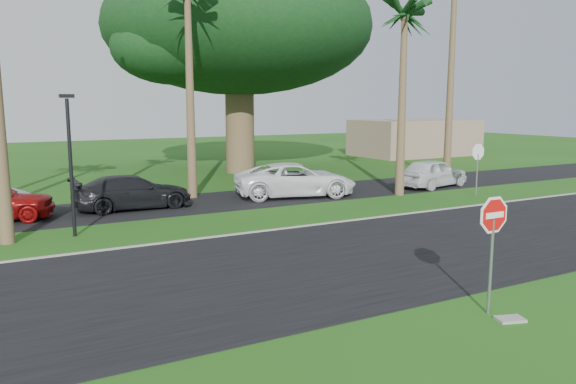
# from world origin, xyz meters

# --- Properties ---
(ground) EXTENTS (120.00, 120.00, 0.00)m
(ground) POSITION_xyz_m (0.00, 0.00, 0.00)
(ground) COLOR #1F4C13
(ground) RESTS_ON ground
(road) EXTENTS (120.00, 8.00, 0.02)m
(road) POSITION_xyz_m (0.00, 2.00, 0.01)
(road) COLOR black
(road) RESTS_ON ground
(parking_strip) EXTENTS (120.00, 5.00, 0.02)m
(parking_strip) POSITION_xyz_m (0.00, 12.50, 0.01)
(parking_strip) COLOR black
(parking_strip) RESTS_ON ground
(curb) EXTENTS (120.00, 0.12, 0.06)m
(curb) POSITION_xyz_m (0.00, 6.05, 0.03)
(curb) COLOR gray
(curb) RESTS_ON ground
(stop_sign_near) EXTENTS (1.05, 0.07, 2.62)m
(stop_sign_near) POSITION_xyz_m (0.50, -3.00, 1.77)
(stop_sign_near) COLOR gray
(stop_sign_near) RESTS_ON ground
(stop_sign_far) EXTENTS (1.05, 0.07, 2.62)m
(stop_sign_far) POSITION_xyz_m (12.00, 8.00, 1.77)
(stop_sign_far) COLOR gray
(stop_sign_far) RESTS_ON ground
(palm_right_near) EXTENTS (5.00, 5.00, 9.50)m
(palm_right_near) POSITION_xyz_m (9.00, 10.00, 8.19)
(palm_right_near) COLOR brown
(palm_right_near) RESTS_ON ground
(canopy_tree) EXTENTS (16.50, 16.50, 13.12)m
(canopy_tree) POSITION_xyz_m (6.00, 22.00, 8.95)
(canopy_tree) COLOR brown
(canopy_tree) RESTS_ON ground
(streetlight_right) EXTENTS (0.45, 0.25, 4.64)m
(streetlight_right) POSITION_xyz_m (-6.00, 8.50, 2.65)
(streetlight_right) COLOR black
(streetlight_right) RESTS_ON ground
(building_far) EXTENTS (10.00, 6.00, 3.00)m
(building_far) POSITION_xyz_m (24.00, 26.00, 1.50)
(building_far) COLOR gray
(building_far) RESTS_ON ground
(car_dark) EXTENTS (4.86, 2.00, 1.40)m
(car_dark) POSITION_xyz_m (-3.13, 12.43, 0.70)
(car_dark) COLOR black
(car_dark) RESTS_ON ground
(car_minivan) EXTENTS (6.16, 3.97, 1.58)m
(car_minivan) POSITION_xyz_m (4.34, 11.93, 0.79)
(car_minivan) COLOR white
(car_minivan) RESTS_ON ground
(car_pickup) EXTENTS (4.67, 2.66, 1.50)m
(car_pickup) POSITION_xyz_m (12.12, 11.09, 0.75)
(car_pickup) COLOR silver
(car_pickup) RESTS_ON ground
(utility_slab) EXTENTS (0.63, 0.50, 0.06)m
(utility_slab) POSITION_xyz_m (0.59, -3.49, 0.03)
(utility_slab) COLOR gray
(utility_slab) RESTS_ON ground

